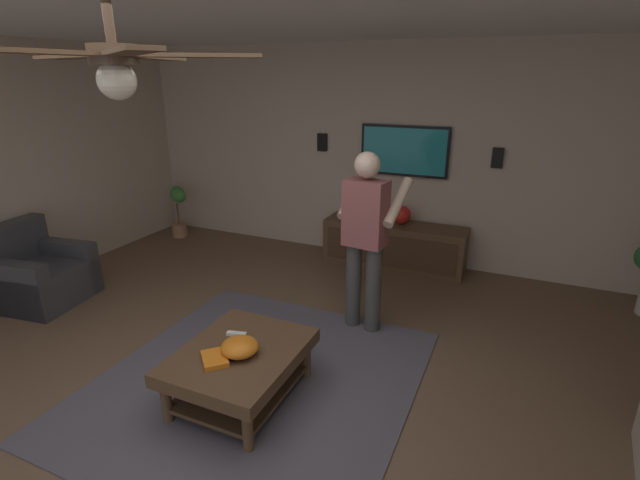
# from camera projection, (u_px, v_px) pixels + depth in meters

# --- Properties ---
(ground_plane) EXTENTS (8.18, 8.18, 0.00)m
(ground_plane) POSITION_uv_depth(u_px,v_px,m) (231.00, 422.00, 3.17)
(ground_plane) COLOR brown
(wall_back_tv) EXTENTS (0.10, 6.91, 2.61)m
(wall_back_tv) POSITION_uv_depth(u_px,v_px,m) (385.00, 155.00, 5.71)
(wall_back_tv) COLOR #BCA893
(wall_back_tv) RESTS_ON ground
(area_rug) EXTENTS (2.51, 2.32, 0.01)m
(area_rug) POSITION_uv_depth(u_px,v_px,m) (257.00, 381.00, 3.58)
(area_rug) COLOR #514C56
(area_rug) RESTS_ON ground
(armchair) EXTENTS (0.90, 0.91, 0.82)m
(armchair) POSITION_uv_depth(u_px,v_px,m) (38.00, 276.00, 4.79)
(armchair) COLOR #38383D
(armchair) RESTS_ON ground
(coffee_table) EXTENTS (1.00, 0.80, 0.40)m
(coffee_table) POSITION_uv_depth(u_px,v_px,m) (240.00, 362.00, 3.32)
(coffee_table) COLOR #513823
(coffee_table) RESTS_ON ground
(media_console) EXTENTS (0.45, 1.70, 0.55)m
(media_console) POSITION_uv_depth(u_px,v_px,m) (394.00, 245.00, 5.66)
(media_console) COLOR #513823
(media_console) RESTS_ON ground
(tv) EXTENTS (0.05, 1.05, 0.59)m
(tv) POSITION_uv_depth(u_px,v_px,m) (404.00, 151.00, 5.50)
(tv) COLOR black
(person_standing) EXTENTS (0.58, 0.59, 1.64)m
(person_standing) POSITION_uv_depth(u_px,v_px,m) (366.00, 232.00, 4.07)
(person_standing) COLOR #3F3F3F
(person_standing) RESTS_ON ground
(potted_plant_short) EXTENTS (0.26, 0.27, 0.74)m
(potted_plant_short) POSITION_uv_depth(u_px,v_px,m) (178.00, 205.00, 6.68)
(potted_plant_short) COLOR #9E6B4C
(potted_plant_short) RESTS_ON ground
(bowl) EXTENTS (0.26, 0.26, 0.12)m
(bowl) POSITION_uv_depth(u_px,v_px,m) (240.00, 347.00, 3.21)
(bowl) COLOR orange
(bowl) RESTS_ON coffee_table
(remote_white) EXTENTS (0.08, 0.16, 0.02)m
(remote_white) POSITION_uv_depth(u_px,v_px,m) (237.00, 334.00, 3.46)
(remote_white) COLOR white
(remote_white) RESTS_ON coffee_table
(book) EXTENTS (0.27, 0.27, 0.04)m
(book) POSITION_uv_depth(u_px,v_px,m) (215.00, 359.00, 3.15)
(book) COLOR orange
(book) RESTS_ON coffee_table
(vase_round) EXTENTS (0.22, 0.22, 0.22)m
(vase_round) POSITION_uv_depth(u_px,v_px,m) (402.00, 215.00, 5.54)
(vase_round) COLOR red
(vase_round) RESTS_ON media_console
(wall_speaker_left) EXTENTS (0.06, 0.12, 0.22)m
(wall_speaker_left) POSITION_uv_depth(u_px,v_px,m) (498.00, 158.00, 5.11)
(wall_speaker_left) COLOR black
(wall_speaker_right) EXTENTS (0.06, 0.12, 0.22)m
(wall_speaker_right) POSITION_uv_depth(u_px,v_px,m) (322.00, 142.00, 5.91)
(wall_speaker_right) COLOR black
(ceiling_fan) EXTENTS (1.19, 1.13, 0.46)m
(ceiling_fan) POSITION_uv_depth(u_px,v_px,m) (117.00, 62.00, 1.91)
(ceiling_fan) COLOR #4C3828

